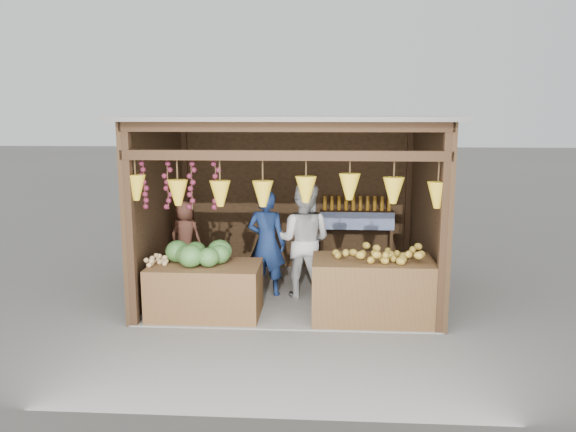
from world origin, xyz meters
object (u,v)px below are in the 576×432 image
(man_standing, at_px, (267,243))
(vendor_seated, at_px, (185,236))
(woman_standing, at_px, (304,240))
(counter_left, at_px, (205,290))
(counter_right, at_px, (372,290))

(man_standing, height_order, vendor_seated, man_standing)
(woman_standing, bearing_deg, vendor_seated, 2.39)
(man_standing, relative_size, vendor_seated, 1.45)
(man_standing, xyz_separation_m, vendor_seated, (-1.30, 0.30, 0.02))
(counter_left, bearing_deg, man_standing, 51.82)
(counter_right, bearing_deg, vendor_seated, 155.74)
(counter_right, relative_size, woman_standing, 0.91)
(counter_right, distance_m, vendor_seated, 3.08)
(man_standing, bearing_deg, vendor_seated, -0.76)
(vendor_seated, bearing_deg, counter_right, 174.04)
(counter_left, height_order, counter_right, counter_right)
(woman_standing, relative_size, vendor_seated, 1.56)
(woman_standing, xyz_separation_m, vendor_seated, (-1.85, 0.35, -0.04))
(counter_left, relative_size, counter_right, 0.94)
(counter_left, xyz_separation_m, woman_standing, (1.29, 0.88, 0.51))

